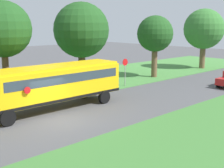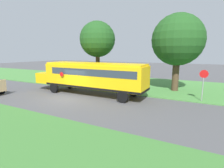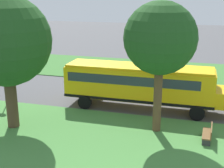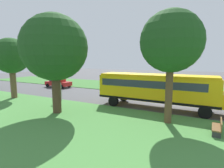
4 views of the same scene
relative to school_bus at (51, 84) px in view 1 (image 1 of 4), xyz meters
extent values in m
plane|color=#4C4C4F|center=(2.41, -1.06, -1.92)|extent=(120.00, 120.00, 0.00)
cube|color=#3D7533|center=(11.41, -1.06, -1.89)|extent=(10.00, 80.00, 0.07)
cube|color=yellow|center=(0.00, 0.29, -0.02)|extent=(2.50, 10.50, 2.20)
cube|color=yellow|center=(0.00, 0.29, 1.16)|extent=(2.35, 10.29, 0.16)
cube|color=black|center=(0.00, 0.29, -1.00)|extent=(2.54, 10.54, 0.20)
cube|color=#2D3842|center=(0.00, 0.59, 0.44)|extent=(2.53, 9.24, 0.64)
cylinder|color=red|center=(1.43, -2.60, 0.13)|extent=(0.03, 0.44, 0.44)
cylinder|color=black|center=(1.25, -3.91, -1.42)|extent=(0.30, 1.00, 1.00)
cylinder|color=black|center=(1.25, 3.96, -1.42)|extent=(0.30, 1.00, 1.00)
cylinder|color=black|center=(-1.25, 3.96, -1.42)|extent=(0.30, 1.00, 1.00)
cylinder|color=black|center=(4.31, 16.11, -1.60)|extent=(0.22, 0.64, 0.64)
cylinder|color=brown|center=(-3.64, -1.58, 0.14)|extent=(0.50, 0.50, 4.14)
sphere|color=#1E4C1C|center=(-3.64, -1.58, 3.78)|extent=(4.17, 4.17, 4.17)
sphere|color=#1E4C1C|center=(-3.31, -1.65, 4.02)|extent=(3.04, 3.04, 3.04)
cylinder|color=#4C3826|center=(-5.50, 7.13, -0.20)|extent=(0.70, 0.70, 3.45)
sphere|color=#1E4C1C|center=(-5.50, 7.13, 3.54)|extent=(5.37, 5.37, 5.37)
sphere|color=#1E4C1C|center=(-5.66, 7.64, 4.02)|extent=(3.90, 3.90, 3.90)
cylinder|color=brown|center=(-3.51, 15.98, -0.20)|extent=(0.66, 0.66, 3.46)
sphere|color=#1E4C1C|center=(-3.51, 15.98, 3.05)|extent=(4.03, 4.03, 4.03)
sphere|color=#1E4C1C|center=(-3.61, 15.69, 2.79)|extent=(2.24, 2.24, 2.24)
cylinder|color=brown|center=(-3.46, 26.24, -0.25)|extent=(0.74, 0.74, 3.35)
sphere|color=#33702D|center=(-3.46, 26.24, 3.43)|extent=(5.35, 5.35, 5.35)
sphere|color=#33702D|center=(-2.96, 26.22, 3.07)|extent=(3.04, 3.04, 3.04)
cylinder|color=gray|center=(-2.19, 9.83, -0.87)|extent=(0.08, 0.08, 2.10)
cylinder|color=red|center=(-2.19, 9.83, 0.48)|extent=(0.03, 0.68, 0.68)
camera|label=1|loc=(18.64, -11.77, 4.20)|focal=50.00mm
camera|label=2|loc=(14.20, 9.84, 2.25)|focal=28.00mm
camera|label=3|loc=(-21.16, -3.75, 6.28)|focal=50.00mm
camera|label=4|loc=(-16.00, -3.64, 2.52)|focal=28.00mm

